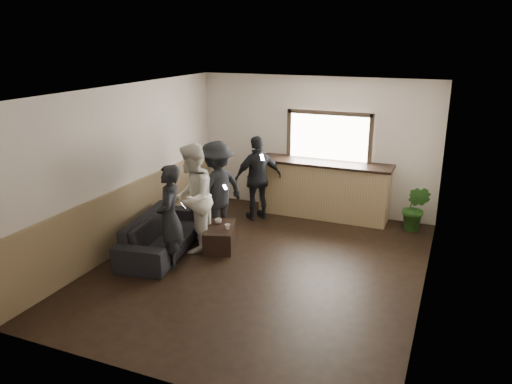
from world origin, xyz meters
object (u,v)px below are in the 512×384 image
at_px(cup_b, 228,227).
at_px(potted_plant, 416,208).
at_px(person_b, 192,198).
at_px(person_c, 217,189).
at_px(coffee_table, 220,237).
at_px(bar_counter, 324,186).
at_px(cup_a, 218,221).
at_px(sofa, 164,233).
at_px(person_a, 170,217).
at_px(person_d, 258,178).

xyz_separation_m(cup_b, potted_plant, (2.89, 2.17, 0.02)).
height_order(potted_plant, person_b, person_b).
distance_m(cup_b, person_c, 0.86).
xyz_separation_m(coffee_table, person_c, (-0.28, 0.48, 0.70)).
xyz_separation_m(bar_counter, cup_a, (-1.33, -2.13, -0.21)).
bearing_deg(potted_plant, cup_b, -143.16).
distance_m(cup_b, potted_plant, 3.61).
distance_m(sofa, person_a, 0.84).
bearing_deg(bar_counter, person_a, -116.85).
height_order(cup_a, person_b, person_b).
relative_size(sofa, person_b, 1.15).
bearing_deg(person_d, cup_a, 39.38).
xyz_separation_m(cup_a, person_b, (-0.30, -0.36, 0.50)).
xyz_separation_m(person_a, person_b, (-0.00, 0.72, 0.10)).
distance_m(bar_counter, potted_plant, 1.85).
distance_m(person_a, person_d, 2.60).
distance_m(coffee_table, person_b, 0.87).
height_order(bar_counter, person_a, bar_counter).
height_order(person_c, person_d, person_c).
bearing_deg(sofa, potted_plant, -65.47).
distance_m(cup_a, cup_b, 0.32).
height_order(person_b, person_c, person_b).
xyz_separation_m(potted_plant, person_d, (-3.01, -0.51, 0.39)).
distance_m(coffee_table, potted_plant, 3.74).
bearing_deg(sofa, person_c, -38.22).
relative_size(coffee_table, cup_a, 7.37).
height_order(coffee_table, potted_plant, potted_plant).
height_order(cup_b, person_c, person_c).
relative_size(coffee_table, person_a, 0.52).
bearing_deg(bar_counter, person_d, -151.16).
xyz_separation_m(cup_b, person_c, (-0.47, 0.55, 0.46)).
bearing_deg(cup_a, potted_plant, 32.14).
distance_m(potted_plant, person_b, 4.21).
distance_m(cup_a, person_c, 0.62).
distance_m(bar_counter, cup_b, 2.55).
distance_m(person_a, person_b, 0.73).
xyz_separation_m(bar_counter, coffee_table, (-1.25, -2.25, -0.45)).
height_order(cup_a, cup_b, cup_a).
bearing_deg(cup_a, person_b, -129.26).
xyz_separation_m(bar_counter, potted_plant, (1.83, -0.15, -0.19)).
bearing_deg(person_a, cup_b, 120.99).
relative_size(bar_counter, potted_plant, 2.97).
height_order(person_b, person_d, person_b).
bearing_deg(person_c, potted_plant, 138.74).
height_order(sofa, cup_a, sofa).
distance_m(person_c, person_d, 1.17).
xyz_separation_m(cup_b, person_a, (-0.57, -0.90, 0.41)).
xyz_separation_m(coffee_table, person_b, (-0.38, -0.25, 0.74)).
relative_size(person_b, person_c, 1.05).
bearing_deg(sofa, coffee_table, -68.06).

